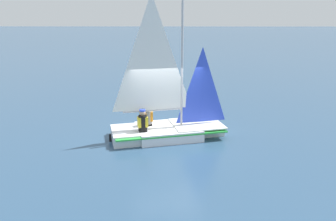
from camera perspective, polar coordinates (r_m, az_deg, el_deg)
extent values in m
plane|color=#2D4C6B|center=(11.92, 0.00, -4.57)|extent=(260.00, 260.00, 0.00)
cube|color=silver|center=(11.85, 0.00, -3.69)|extent=(2.19, 2.54, 0.39)
cube|color=silver|center=(12.29, 7.06, -3.09)|extent=(1.13, 1.12, 0.39)
cube|color=silver|center=(11.61, -7.48, -4.27)|extent=(1.62, 1.24, 0.39)
cube|color=green|center=(11.81, 0.00, -3.12)|extent=(2.63, 4.20, 0.05)
cube|color=silver|center=(12.07, 5.06, -2.31)|extent=(1.96, 2.12, 0.04)
cylinder|color=#B7B7BC|center=(11.38, 2.46, 8.61)|extent=(0.08, 0.08, 4.68)
cylinder|color=#B7B7BC|center=(11.48, -2.67, 0.06)|extent=(0.59, 2.05, 0.07)
pyramid|color=white|center=(11.10, -2.81, 9.87)|extent=(0.54, 1.94, 3.88)
pyramid|color=blue|center=(11.75, 5.92, 4.40)|extent=(0.38, 1.31, 2.71)
cube|color=black|center=(11.60, -10.02, -4.72)|extent=(0.05, 0.08, 0.27)
cube|color=black|center=(12.01, -3.51, -3.28)|extent=(0.30, 0.33, 0.45)
cylinder|color=gray|center=(11.86, -3.55, -1.12)|extent=(0.36, 0.36, 0.50)
cube|color=orange|center=(11.85, -3.55, -1.00)|extent=(0.34, 0.39, 0.35)
sphere|color=tan|center=(11.76, -3.58, 0.51)|extent=(0.22, 0.22, 0.22)
cylinder|color=blue|center=(11.74, -3.58, 0.90)|extent=(0.25, 0.25, 0.06)
cube|color=black|center=(11.41, -4.38, -4.35)|extent=(0.30, 0.33, 0.45)
cylinder|color=black|center=(11.25, -4.43, -2.09)|extent=(0.36, 0.36, 0.50)
cube|color=yellow|center=(11.25, -4.44, -1.97)|extent=(0.34, 0.39, 0.35)
sphere|color=tan|center=(11.15, -4.47, -0.39)|extent=(0.22, 0.22, 0.22)
cylinder|color=blue|center=(11.13, -4.48, 0.02)|extent=(0.25, 0.25, 0.06)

